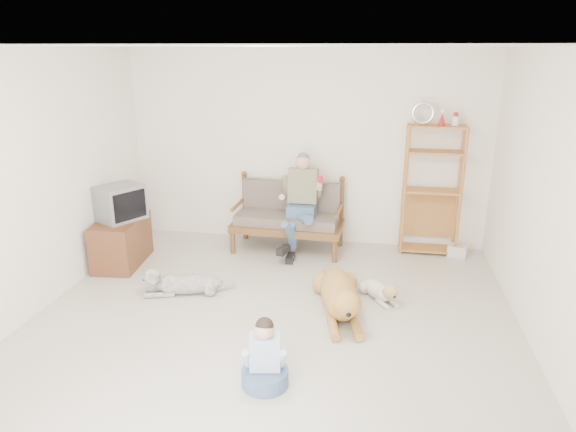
% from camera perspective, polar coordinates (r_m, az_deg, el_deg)
% --- Properties ---
extents(floor, '(5.50, 5.50, 0.00)m').
position_cam_1_polar(floor, '(5.14, -2.46, -13.37)').
color(floor, silver).
rests_on(floor, ground).
extents(ceiling, '(5.50, 5.50, 0.00)m').
position_cam_1_polar(ceiling, '(4.38, -2.96, 18.33)').
color(ceiling, silver).
rests_on(ceiling, ground).
extents(wall_back, '(5.00, 0.00, 5.00)m').
position_cam_1_polar(wall_back, '(7.21, 2.01, 7.50)').
color(wall_back, white).
rests_on(wall_back, ground).
extents(wall_front, '(5.00, 0.00, 5.00)m').
position_cam_1_polar(wall_front, '(2.24, -18.79, -19.64)').
color(wall_front, white).
rests_on(wall_front, ground).
extents(wall_left, '(0.00, 5.50, 5.50)m').
position_cam_1_polar(wall_left, '(5.65, -28.30, 2.30)').
color(wall_left, white).
rests_on(wall_left, ground).
extents(wall_right, '(0.00, 5.50, 5.50)m').
position_cam_1_polar(wall_right, '(4.74, 28.35, -0.46)').
color(wall_right, white).
rests_on(wall_right, ground).
extents(loveseat, '(1.53, 0.77, 0.95)m').
position_cam_1_polar(loveseat, '(7.09, 0.04, 0.12)').
color(loveseat, brown).
rests_on(loveseat, ground).
extents(man, '(0.52, 0.74, 1.20)m').
position_cam_1_polar(man, '(6.81, 1.21, 0.61)').
color(man, slate).
rests_on(man, loveseat).
extents(etagere, '(0.78, 0.34, 2.04)m').
position_cam_1_polar(etagere, '(7.10, 15.67, 2.89)').
color(etagere, '#C4863D').
rests_on(etagere, ground).
extents(book_stack, '(0.29, 0.24, 0.16)m').
position_cam_1_polar(book_stack, '(7.31, 18.32, -3.69)').
color(book_stack, white).
rests_on(book_stack, ground).
extents(tv_stand, '(0.57, 0.94, 0.60)m').
position_cam_1_polar(tv_stand, '(6.98, -18.05, -2.74)').
color(tv_stand, brown).
rests_on(tv_stand, ground).
extents(crt_tv, '(0.63, 0.67, 0.44)m').
position_cam_1_polar(crt_tv, '(6.83, -18.14, 1.41)').
color(crt_tv, slate).
rests_on(crt_tv, tv_stand).
extents(wall_outlet, '(0.12, 0.02, 0.08)m').
position_cam_1_polar(wall_outlet, '(7.72, -7.32, 0.04)').
color(wall_outlet, white).
rests_on(wall_outlet, ground).
extents(golden_retriever, '(0.60, 1.54, 0.47)m').
position_cam_1_polar(golden_retriever, '(5.51, 5.81, -8.81)').
color(golden_retriever, '#BB8B41').
rests_on(golden_retriever, ground).
extents(shaggy_dog, '(1.06, 0.47, 0.32)m').
position_cam_1_polar(shaggy_dog, '(6.03, -11.77, -7.30)').
color(shaggy_dog, white).
rests_on(shaggy_dog, ground).
extents(terrier, '(0.46, 0.59, 0.26)m').
position_cam_1_polar(terrier, '(5.86, 10.27, -8.19)').
color(terrier, silver).
rests_on(terrier, ground).
extents(child, '(0.39, 0.39, 0.62)m').
position_cam_1_polar(child, '(4.41, -2.58, -15.80)').
color(child, slate).
rests_on(child, ground).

